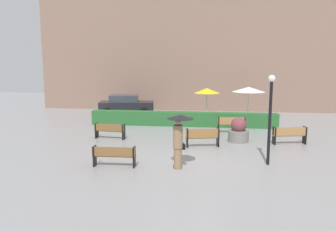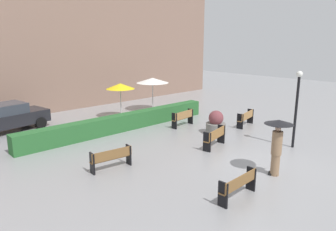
# 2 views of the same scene
# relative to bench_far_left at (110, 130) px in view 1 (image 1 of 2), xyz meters

# --- Properties ---
(ground_plane) EXTENTS (60.00, 60.00, 0.00)m
(ground_plane) POSITION_rel_bench_far_left_xyz_m (4.52, -4.16, -0.49)
(ground_plane) COLOR gray
(bench_far_left) EXTENTS (1.72, 0.55, 0.83)m
(bench_far_left) POSITION_rel_bench_far_left_xyz_m (0.00, 0.00, 0.00)
(bench_far_left) COLOR brown
(bench_far_left) RESTS_ON ground
(bench_far_right) EXTENTS (1.73, 0.68, 0.89)m
(bench_far_right) POSITION_rel_bench_far_left_xyz_m (9.36, -0.00, 0.03)
(bench_far_right) COLOR #9E7242
(bench_far_right) RESTS_ON ground
(bench_mid_center) EXTENTS (1.68, 0.72, 0.92)m
(bench_mid_center) POSITION_rel_bench_far_left_xyz_m (5.02, -1.14, 0.04)
(bench_mid_center) COLOR olive
(bench_mid_center) RESTS_ON ground
(bench_near_left) EXTENTS (1.73, 0.38, 0.82)m
(bench_near_left) POSITION_rel_bench_far_left_xyz_m (1.64, -4.78, 0.00)
(bench_near_left) COLOR brown
(bench_near_left) RESTS_ON ground
(bench_back_row) EXTENTS (1.67, 0.51, 0.93)m
(bench_back_row) POSITION_rel_bench_far_left_xyz_m (6.60, 2.49, 0.06)
(bench_back_row) COLOR #9E7242
(bench_back_row) RESTS_ON ground
(pedestrian_with_umbrella) EXTENTS (1.06, 1.06, 2.13)m
(pedestrian_with_umbrella) POSITION_rel_bench_far_left_xyz_m (4.21, -4.65, 0.93)
(pedestrian_with_umbrella) COLOR #8C6B4C
(pedestrian_with_umbrella) RESTS_ON ground
(planter_pot) EXTENTS (1.07, 1.07, 1.28)m
(planter_pot) POSITION_rel_bench_far_left_xyz_m (6.84, 0.25, 0.06)
(planter_pot) COLOR slate
(planter_pot) RESTS_ON ground
(lamp_post) EXTENTS (0.28, 0.28, 3.62)m
(lamp_post) POSITION_rel_bench_far_left_xyz_m (7.73, -3.67, 1.75)
(lamp_post) COLOR black
(lamp_post) RESTS_ON ground
(patio_umbrella_yellow) EXTENTS (1.81, 1.81, 2.29)m
(patio_umbrella_yellow) POSITION_rel_bench_far_left_xyz_m (5.08, 6.62, 1.62)
(patio_umbrella_yellow) COLOR silver
(patio_umbrella_yellow) RESTS_ON ground
(patio_umbrella_white) EXTENTS (2.26, 2.26, 2.39)m
(patio_umbrella_white) POSITION_rel_bench_far_left_xyz_m (7.96, 6.84, 1.72)
(patio_umbrella_white) COLOR silver
(patio_umbrella_white) RESTS_ON ground
(hedge_strip) EXTENTS (12.01, 0.70, 0.92)m
(hedge_strip) POSITION_rel_bench_far_left_xyz_m (3.57, 4.24, -0.03)
(hedge_strip) COLOR #28602D
(hedge_strip) RESTS_ON ground
(building_facade) EXTENTS (28.00, 1.20, 11.59)m
(building_facade) POSITION_rel_bench_far_left_xyz_m (4.52, 11.84, 5.31)
(building_facade) COLOR #846656
(building_facade) RESTS_ON ground
(parked_car) EXTENTS (4.42, 2.49, 1.57)m
(parked_car) POSITION_rel_bench_far_left_xyz_m (-1.27, 8.49, 0.33)
(parked_car) COLOR black
(parked_car) RESTS_ON ground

